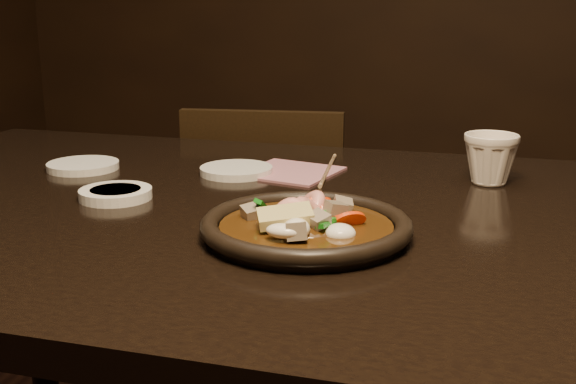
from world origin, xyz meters
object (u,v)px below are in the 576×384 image
(chair, at_px, (271,253))
(tea_cup, at_px, (490,157))
(table, at_px, (295,260))
(plate, at_px, (306,227))

(chair, xyz_separation_m, tea_cup, (0.50, -0.41, 0.36))
(table, height_order, plate, plate)
(table, height_order, tea_cup, tea_cup)
(chair, height_order, tea_cup, tea_cup)
(plate, bearing_deg, chair, 110.86)
(chair, xyz_separation_m, plate, (0.29, -0.76, 0.33))
(table, height_order, chair, chair)
(table, distance_m, tea_cup, 0.37)
(table, bearing_deg, tea_cup, 41.19)
(plate, relative_size, tea_cup, 3.04)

